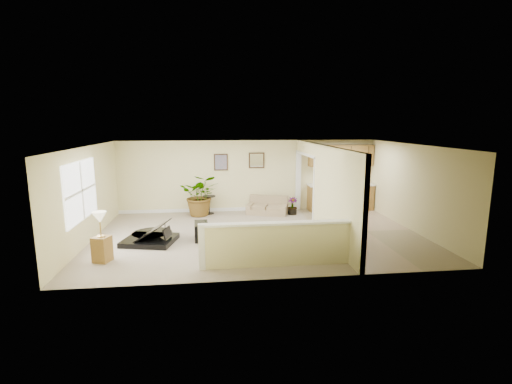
{
  "coord_description": "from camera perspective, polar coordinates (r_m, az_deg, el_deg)",
  "views": [
    {
      "loc": [
        -1.23,
        -9.92,
        3.1
      ],
      "look_at": [
        -0.02,
        0.4,
        1.15
      ],
      "focal_mm": 26.0,
      "sensor_mm": 36.0,
      "label": 1
    }
  ],
  "objects": [
    {
      "name": "palm_plant",
      "position": [
        12.59,
        -8.51,
        -0.52
      ],
      "size": [
        1.36,
        1.2,
        1.41
      ],
      "color": "black",
      "rests_on": "floor"
    },
    {
      "name": "front_wall",
      "position": [
        7.26,
        3.29,
        -4.15
      ],
      "size": [
        9.0,
        0.04,
        2.5
      ],
      "primitive_type": "cube",
      "color": "beige",
      "rests_on": "floor"
    },
    {
      "name": "ceiling",
      "position": [
        10.01,
        0.39,
        7.18
      ],
      "size": [
        9.0,
        6.0,
        0.04
      ],
      "primitive_type": "cube",
      "color": "white",
      "rests_on": "back_wall"
    },
    {
      "name": "right_wall",
      "position": [
        11.6,
        23.03,
        0.58
      ],
      "size": [
        0.04,
        6.0,
        2.5
      ],
      "primitive_type": "cube",
      "color": "beige",
      "rests_on": "floor"
    },
    {
      "name": "lamp_stand",
      "position": [
        9.09,
        -22.69,
        -6.92
      ],
      "size": [
        0.43,
        0.43,
        1.16
      ],
      "color": "olive",
      "rests_on": "floor"
    },
    {
      "name": "small_plant",
      "position": [
        12.77,
        5.62,
        -2.34
      ],
      "size": [
        0.4,
        0.4,
        0.59
      ],
      "color": "black",
      "rests_on": "floor"
    },
    {
      "name": "interior_partition",
      "position": [
        10.78,
        9.76,
        0.41
      ],
      "size": [
        0.18,
        5.99,
        2.5
      ],
      "color": "beige",
      "rests_on": "floor"
    },
    {
      "name": "left_wall",
      "position": [
        10.61,
        -24.52,
        -0.4
      ],
      "size": [
        0.04,
        6.0,
        2.5
      ],
      "primitive_type": "cube",
      "color": "beige",
      "rests_on": "floor"
    },
    {
      "name": "back_wall",
      "position": [
        13.11,
        -1.23,
        2.49
      ],
      "size": [
        9.0,
        0.04,
        2.5
      ],
      "primitive_type": "cube",
      "color": "beige",
      "rests_on": "floor"
    },
    {
      "name": "kitchen_cabinets",
      "position": [
        13.58,
        12.42,
        0.91
      ],
      "size": [
        2.36,
        0.65,
        2.33
      ],
      "color": "olive",
      "rests_on": "floor"
    },
    {
      "name": "loveseat",
      "position": [
        12.83,
        1.71,
        -2.02
      ],
      "size": [
        1.6,
        1.19,
        0.78
      ],
      "rotation": [
        0.0,
        0.0,
        -0.33
      ],
      "color": "tan",
      "rests_on": "floor"
    },
    {
      "name": "pony_half_wall",
      "position": [
        8.15,
        2.9,
        -7.87
      ],
      "size": [
        3.42,
        0.22,
        1.0
      ],
      "color": "beige",
      "rests_on": "floor"
    },
    {
      "name": "piano",
      "position": [
        10.18,
        -16.21,
        -4.61
      ],
      "size": [
        1.68,
        1.7,
        1.2
      ],
      "rotation": [
        0.0,
        0.0,
        -0.23
      ],
      "color": "black",
      "rests_on": "floor"
    },
    {
      "name": "kitchen_vinyl",
      "position": [
        11.27,
        16.56,
        -5.78
      ],
      "size": [
        2.7,
        6.0,
        0.01
      ],
      "primitive_type": "cube",
      "color": "tan",
      "rests_on": "floor"
    },
    {
      "name": "wall_art_left",
      "position": [
        12.96,
        -5.42,
        4.58
      ],
      "size": [
        0.48,
        0.04,
        0.58
      ],
      "color": "#362313",
      "rests_on": "back_wall"
    },
    {
      "name": "floor",
      "position": [
        10.46,
        0.37,
        -6.62
      ],
      "size": [
        9.0,
        9.0,
        0.0
      ],
      "primitive_type": "plane",
      "color": "tan",
      "rests_on": "ground"
    },
    {
      "name": "piano_bench",
      "position": [
        10.13,
        -8.41,
        -5.96
      ],
      "size": [
        0.38,
        0.71,
        0.46
      ],
      "primitive_type": "cube",
      "rotation": [
        0.0,
        0.0,
        0.05
      ],
      "color": "black",
      "rests_on": "floor"
    },
    {
      "name": "wall_mirror",
      "position": [
        13.04,
        0.09,
        4.89
      ],
      "size": [
        0.55,
        0.04,
        0.55
      ],
      "color": "#362313",
      "rests_on": "back_wall"
    },
    {
      "name": "left_window",
      "position": [
        10.1,
        -25.38,
        0.18
      ],
      "size": [
        0.05,
        2.15,
        1.45
      ],
      "primitive_type": "cube",
      "color": "white",
      "rests_on": "left_wall"
    },
    {
      "name": "accent_table",
      "position": [
        12.85,
        -7.21,
        -1.58
      ],
      "size": [
        0.44,
        0.44,
        0.63
      ],
      "color": "black",
      "rests_on": "floor"
    }
  ]
}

